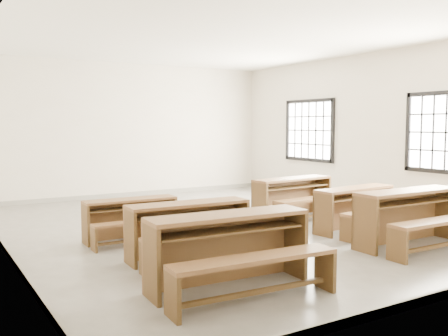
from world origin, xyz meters
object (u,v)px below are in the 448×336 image
desk_set_4 (357,206)px  desk_set_5 (294,195)px  desk_set_2 (132,216)px  desk_set_1 (190,226)px  desk_set_0 (231,246)px  desk_set_3 (411,214)px

desk_set_4 → desk_set_5: 1.42m
desk_set_5 → desk_set_2: bearing=177.2°
desk_set_5 → desk_set_1: bearing=-158.3°
desk_set_0 → desk_set_2: size_ratio=1.30×
desk_set_2 → desk_set_4: desk_set_4 is taller
desk_set_3 → desk_set_4: bearing=85.4°
desk_set_2 → desk_set_4: bearing=-19.4°
desk_set_3 → desk_set_5: bearing=91.7°
desk_set_0 → desk_set_1: bearing=84.7°
desk_set_4 → desk_set_1: bearing=175.7°
desk_set_0 → desk_set_4: 3.59m
desk_set_5 → desk_set_4: bearing=-89.0°
desk_set_1 → desk_set_3: (3.02, -1.05, 0.04)m
desk_set_2 → desk_set_4: (3.40, -1.28, 0.05)m
desk_set_0 → desk_set_3: size_ratio=1.02×
desk_set_2 → desk_set_5: 3.25m
desk_set_1 → desk_set_3: size_ratio=0.92×
desk_set_0 → desk_set_4: (3.31, 1.39, -0.05)m
desk_set_1 → desk_set_5: (2.97, 1.50, 0.01)m
desk_set_4 → desk_set_5: desk_set_5 is taller
desk_set_4 → desk_set_5: (-0.15, 1.41, 0.02)m
desk_set_3 → desk_set_4: size_ratio=1.09×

